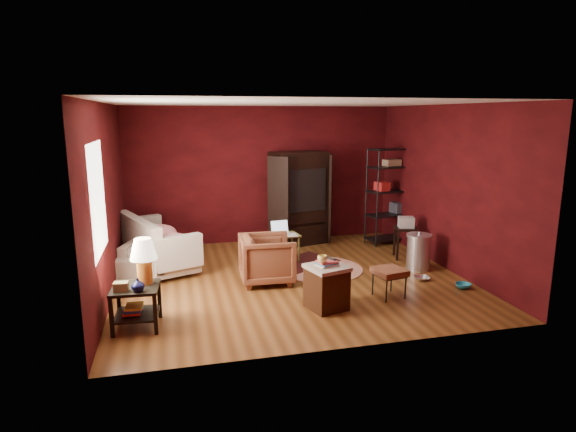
{
  "coord_description": "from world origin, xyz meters",
  "views": [
    {
      "loc": [
        -1.83,
        -7.28,
        2.62
      ],
      "look_at": [
        0.0,
        0.2,
        1.0
      ],
      "focal_mm": 30.0,
      "sensor_mm": 36.0,
      "label": 1
    }
  ],
  "objects_px": {
    "tv_armoire": "(299,197)",
    "laptop_desk": "(282,237)",
    "armchair": "(267,257)",
    "side_table": "(140,274)",
    "sofa": "(155,247)",
    "wire_shelving": "(391,192)",
    "hamper": "(327,286)"
  },
  "relations": [
    {
      "from": "sofa",
      "to": "armchair",
      "type": "bearing_deg",
      "value": -106.19
    },
    {
      "from": "tv_armoire",
      "to": "laptop_desk",
      "type": "bearing_deg",
      "value": -133.08
    },
    {
      "from": "side_table",
      "to": "hamper",
      "type": "relative_size",
      "value": 1.59
    },
    {
      "from": "hamper",
      "to": "armchair",
      "type": "bearing_deg",
      "value": 115.08
    },
    {
      "from": "side_table",
      "to": "hamper",
      "type": "distance_m",
      "value": 2.47
    },
    {
      "from": "laptop_desk",
      "to": "side_table",
      "type": "bearing_deg",
      "value": -143.78
    },
    {
      "from": "sofa",
      "to": "wire_shelving",
      "type": "height_order",
      "value": "wire_shelving"
    },
    {
      "from": "sofa",
      "to": "wire_shelving",
      "type": "xyz_separation_m",
      "value": [
        4.72,
        0.56,
        0.72
      ]
    },
    {
      "from": "hamper",
      "to": "tv_armoire",
      "type": "height_order",
      "value": "tv_armoire"
    },
    {
      "from": "side_table",
      "to": "wire_shelving",
      "type": "bearing_deg",
      "value": 31.82
    },
    {
      "from": "hamper",
      "to": "wire_shelving",
      "type": "height_order",
      "value": "wire_shelving"
    },
    {
      "from": "laptop_desk",
      "to": "armchair",
      "type": "bearing_deg",
      "value": -122.66
    },
    {
      "from": "laptop_desk",
      "to": "sofa",
      "type": "bearing_deg",
      "value": 167.43
    },
    {
      "from": "hamper",
      "to": "side_table",
      "type": "bearing_deg",
      "value": 179.06
    },
    {
      "from": "hamper",
      "to": "tv_armoire",
      "type": "xyz_separation_m",
      "value": [
        0.52,
        3.39,
        0.67
      ]
    },
    {
      "from": "armchair",
      "to": "tv_armoire",
      "type": "relative_size",
      "value": 0.44
    },
    {
      "from": "tv_armoire",
      "to": "sofa",
      "type": "bearing_deg",
      "value": -176.22
    },
    {
      "from": "armchair",
      "to": "tv_armoire",
      "type": "height_order",
      "value": "tv_armoire"
    },
    {
      "from": "sofa",
      "to": "wire_shelving",
      "type": "bearing_deg",
      "value": -64.74
    },
    {
      "from": "hamper",
      "to": "wire_shelving",
      "type": "distance_m",
      "value": 3.92
    },
    {
      "from": "wire_shelving",
      "to": "hamper",
      "type": "bearing_deg",
      "value": -139.51
    },
    {
      "from": "sofa",
      "to": "tv_armoire",
      "type": "distance_m",
      "value": 3.07
    },
    {
      "from": "sofa",
      "to": "armchair",
      "type": "height_order",
      "value": "armchair"
    },
    {
      "from": "laptop_desk",
      "to": "hamper",
      "type": "bearing_deg",
      "value": -94.69
    },
    {
      "from": "laptop_desk",
      "to": "wire_shelving",
      "type": "distance_m",
      "value": 2.67
    },
    {
      "from": "sofa",
      "to": "side_table",
      "type": "height_order",
      "value": "side_table"
    },
    {
      "from": "hamper",
      "to": "laptop_desk",
      "type": "xyz_separation_m",
      "value": [
        -0.11,
        2.26,
        0.13
      ]
    },
    {
      "from": "side_table",
      "to": "tv_armoire",
      "type": "bearing_deg",
      "value": 48.59
    },
    {
      "from": "armchair",
      "to": "sofa",
      "type": "bearing_deg",
      "value": 58.0
    },
    {
      "from": "side_table",
      "to": "armchair",
      "type": "bearing_deg",
      "value": 33.1
    },
    {
      "from": "sofa",
      "to": "laptop_desk",
      "type": "xyz_separation_m",
      "value": [
        2.24,
        -0.2,
        0.09
      ]
    },
    {
      "from": "side_table",
      "to": "tv_armoire",
      "type": "xyz_separation_m",
      "value": [
        2.96,
        3.35,
        0.32
      ]
    }
  ]
}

